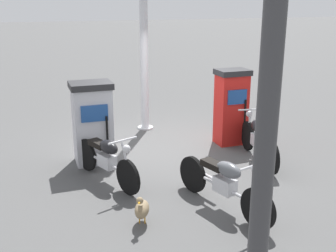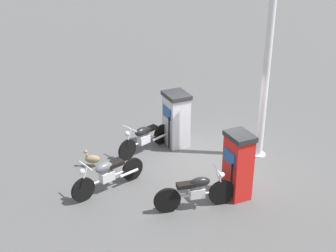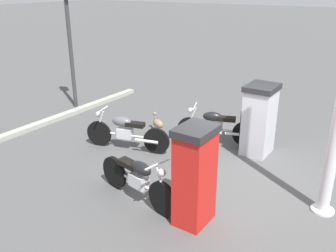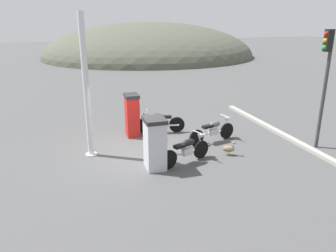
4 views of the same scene
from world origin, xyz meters
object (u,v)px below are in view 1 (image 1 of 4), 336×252
Objects in this scene: fuel_pump_near at (93,122)px; canopy_support_pole at (144,38)px; wandering_duck at (142,209)px; fuel_pump_far at (231,107)px; motorcycle_extra at (224,182)px; roadside_traffic_light at (265,67)px; motorcycle_near_pump at (107,158)px; motorcycle_far_pump at (258,139)px.

canopy_support_pole reaches higher than fuel_pump_near.
fuel_pump_near reaches higher than wandering_duck.
fuel_pump_near is 0.96× the size of fuel_pump_far.
fuel_pump_near is 3.12m from motorcycle_extra.
motorcycle_extra is 4.05× the size of wandering_duck.
fuel_pump_near is at bearing 177.87° from roadside_traffic_light.
motorcycle_extra is at bearing -31.54° from fuel_pump_far.
canopy_support_pole is at bearing 149.56° from motorcycle_near_pump.
roadside_traffic_light is at bearing -2.76° from motorcycle_near_pump.
fuel_pump_far is (0.00, 3.14, 0.03)m from fuel_pump_near.
fuel_pump_near is 3.35m from motorcycle_far_pump.
fuel_pump_far is 0.89× the size of motorcycle_near_pump.
wandering_duck is (1.63, 0.12, -0.22)m from motorcycle_near_pump.
fuel_pump_near is 0.86× the size of motorcycle_near_pump.
fuel_pump_far is 2.71m from canopy_support_pole.
motorcycle_far_pump is 0.94× the size of motorcycle_extra.
motorcycle_near_pump is 2.21m from motorcycle_extra.
fuel_pump_near is at bearing -177.03° from wandering_duck.
motorcycle_far_pump is (0.09, 3.11, -0.01)m from motorcycle_near_pump.
wandering_duck is at bearing -91.60° from motorcycle_extra.
motorcycle_extra is (2.72, 1.47, -0.37)m from fuel_pump_near.
canopy_support_pole reaches higher than fuel_pump_far.
fuel_pump_near is at bearing -43.26° from canopy_support_pole.
fuel_pump_far is at bearing 108.69° from motorcycle_near_pump.
canopy_support_pole is (-4.52, 0.23, 1.83)m from motorcycle_extra.
canopy_support_pole is (-1.80, -1.44, 1.42)m from fuel_pump_far.
motorcycle_near_pump is 5.50m from roadside_traffic_light.
motorcycle_near_pump is at bearing 177.24° from roadside_traffic_light.
canopy_support_pole is (-2.86, 1.68, 1.82)m from motorcycle_near_pump.
wandering_duck is at bearing 4.35° from motorcycle_near_pump.
roadside_traffic_light is at bearing -34.51° from motorcycle_far_pump.
roadside_traffic_light reaches higher than wandering_duck.
motorcycle_near_pump is (1.06, -3.12, -0.40)m from fuel_pump_far.
canopy_support_pole is at bearing 136.74° from fuel_pump_near.
motorcycle_near_pump is 0.98× the size of motorcycle_far_pump.
motorcycle_far_pump is at bearing 88.37° from motorcycle_near_pump.
fuel_pump_far is at bearing 150.81° from roadside_traffic_light.
fuel_pump_far is at bearing 38.73° from canopy_support_pole.
wandering_duck is 5.17m from canopy_support_pole.
motorcycle_far_pump is 6.37m from roadside_traffic_light.
motorcycle_near_pump is 3.78m from canopy_support_pole.
wandering_duck is (1.54, -2.99, -0.21)m from motorcycle_far_pump.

